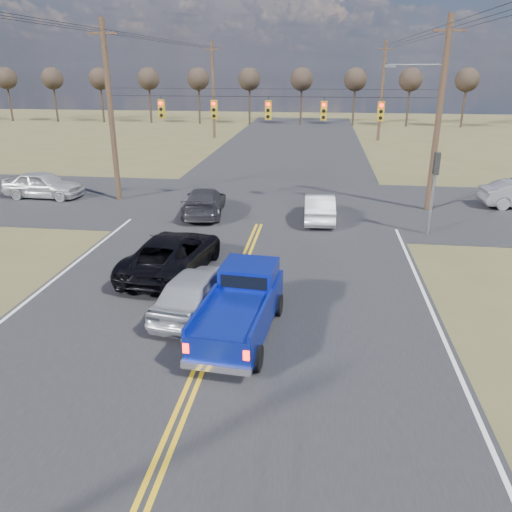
# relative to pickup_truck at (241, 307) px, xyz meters

# --- Properties ---
(ground) EXTENTS (160.00, 160.00, 0.00)m
(ground) POSITION_rel_pickup_truck_xyz_m (-0.81, -3.00, -0.90)
(ground) COLOR brown
(ground) RESTS_ON ground
(road_main) EXTENTS (14.00, 120.00, 0.02)m
(road_main) POSITION_rel_pickup_truck_xyz_m (-0.81, 7.00, -0.90)
(road_main) COLOR #28282B
(road_main) RESTS_ON ground
(road_cross) EXTENTS (120.00, 12.00, 0.02)m
(road_cross) POSITION_rel_pickup_truck_xyz_m (-0.81, 15.00, -0.90)
(road_cross) COLOR #28282B
(road_cross) RESTS_ON ground
(signal_gantry) EXTENTS (19.60, 4.83, 10.00)m
(signal_gantry) POSITION_rel_pickup_truck_xyz_m (-0.31, 14.79, 4.17)
(signal_gantry) COLOR #473323
(signal_gantry) RESTS_ON ground
(utility_poles) EXTENTS (19.60, 58.32, 10.00)m
(utility_poles) POSITION_rel_pickup_truck_xyz_m (-0.81, 14.00, 4.33)
(utility_poles) COLOR #473323
(utility_poles) RESTS_ON ground
(treeline) EXTENTS (87.00, 117.80, 7.40)m
(treeline) POSITION_rel_pickup_truck_xyz_m (-0.81, 23.96, 4.81)
(treeline) COLOR #33261C
(treeline) RESTS_ON ground
(pickup_truck) EXTENTS (2.31, 5.06, 1.85)m
(pickup_truck) POSITION_rel_pickup_truck_xyz_m (0.00, 0.00, 0.00)
(pickup_truck) COLOR black
(pickup_truck) RESTS_ON ground
(silver_suv) EXTENTS (2.50, 4.73, 1.53)m
(silver_suv) POSITION_rel_pickup_truck_xyz_m (-1.61, 1.25, -0.13)
(silver_suv) COLOR #B5B8BE
(silver_suv) RESTS_ON ground
(black_suv) EXTENTS (3.12, 5.87, 1.57)m
(black_suv) POSITION_rel_pickup_truck_xyz_m (-3.36, 4.36, -0.11)
(black_suv) COLOR black
(black_suv) RESTS_ON ground
(white_car_queue) EXTENTS (1.66, 4.36, 1.42)m
(white_car_queue) POSITION_rel_pickup_truck_xyz_m (2.18, 12.19, -0.19)
(white_car_queue) COLOR silver
(white_car_queue) RESTS_ON ground
(dgrey_car_queue) EXTENTS (2.53, 5.14, 1.44)m
(dgrey_car_queue) POSITION_rel_pickup_truck_xyz_m (-3.97, 12.50, -0.18)
(dgrey_car_queue) COLOR #35353A
(dgrey_car_queue) RESTS_ON ground
(cross_car_west) EXTENTS (2.13, 4.84, 1.62)m
(cross_car_west) POSITION_rel_pickup_truck_xyz_m (-14.52, 14.87, -0.09)
(cross_car_west) COLOR silver
(cross_car_west) RESTS_ON ground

